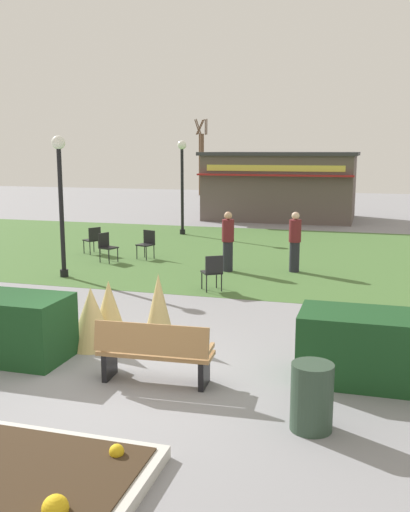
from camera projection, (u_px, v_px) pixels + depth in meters
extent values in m
plane|color=gray|center=(126.00, 380.00, 8.64)|extent=(80.00, 80.00, 0.00)
cube|color=#446B33|center=(262.00, 254.00, 19.11)|extent=(36.00, 12.00, 0.01)
sphere|color=gold|center=(55.00, 508.00, 5.23)|extent=(0.25, 0.25, 0.25)
sphere|color=gold|center=(117.00, 452.00, 6.21)|extent=(0.16, 0.16, 0.16)
cube|color=#9E7547|center=(156.00, 353.00, 8.49)|extent=(1.72, 0.57, 0.06)
cube|color=#9E7547|center=(151.00, 339.00, 8.22)|extent=(1.70, 0.22, 0.44)
cube|color=black|center=(109.00, 363.00, 8.69)|extent=(0.10, 0.44, 0.45)
cube|color=black|center=(204.00, 371.00, 8.37)|extent=(0.10, 0.44, 0.45)
cube|color=#9E7547|center=(104.00, 341.00, 8.64)|extent=(0.08, 0.44, 0.06)
cube|color=#9E7547|center=(210.00, 349.00, 8.29)|extent=(0.08, 0.44, 0.06)
cube|color=#19421E|center=(373.00, 348.00, 8.48)|extent=(2.14, 1.10, 1.04)
cone|color=tan|center=(109.00, 310.00, 10.41)|extent=(0.66, 0.66, 1.08)
cone|color=tan|center=(159.00, 308.00, 10.26)|extent=(0.58, 0.58, 1.24)
cone|color=tan|center=(91.00, 318.00, 9.97)|extent=(0.79, 0.79, 1.07)
cylinder|color=black|center=(64.00, 273.00, 15.62)|extent=(0.22, 0.22, 0.20)
cylinder|color=black|center=(62.00, 214.00, 15.33)|extent=(0.12, 0.12, 3.41)
sphere|color=white|center=(58.00, 142.00, 14.99)|extent=(0.36, 0.36, 0.36)
cylinder|color=black|center=(183.00, 232.00, 23.48)|extent=(0.22, 0.22, 0.20)
cylinder|color=black|center=(182.00, 192.00, 23.19)|extent=(0.12, 0.12, 3.41)
sphere|color=white|center=(182.00, 145.00, 22.85)|extent=(0.36, 0.36, 0.36)
cylinder|color=#2D4233|center=(312.00, 397.00, 7.04)|extent=(0.52, 0.52, 0.84)
cube|color=#594C47|center=(281.00, 187.00, 28.65)|extent=(7.06, 4.45, 3.11)
cube|color=#333338|center=(282.00, 154.00, 28.35)|extent=(7.36, 4.75, 0.16)
cube|color=maroon|center=(273.00, 175.00, 26.25)|extent=(7.16, 0.36, 0.08)
cube|color=#D8CC4C|center=(274.00, 168.00, 26.35)|extent=(6.36, 0.04, 0.28)
cube|color=black|center=(145.00, 245.00, 18.10)|extent=(0.55, 0.55, 0.04)
cube|color=black|center=(149.00, 237.00, 18.22)|extent=(0.43, 0.17, 0.44)
cylinder|color=black|center=(137.00, 252.00, 18.09)|extent=(0.03, 0.03, 0.45)
cylinder|color=black|center=(146.00, 253.00, 17.88)|extent=(0.03, 0.03, 0.45)
cylinder|color=black|center=(145.00, 250.00, 18.40)|extent=(0.03, 0.03, 0.45)
cylinder|color=black|center=(154.00, 252.00, 18.19)|extent=(0.03, 0.03, 0.45)
cube|color=black|center=(212.00, 272.00, 14.05)|extent=(0.61, 0.61, 0.04)
cube|color=black|center=(214.00, 265.00, 13.82)|extent=(0.39, 0.28, 0.44)
cylinder|color=black|center=(216.00, 279.00, 14.33)|extent=(0.03, 0.03, 0.45)
cylinder|color=black|center=(202.00, 280.00, 14.21)|extent=(0.03, 0.03, 0.45)
cylinder|color=black|center=(222.00, 282.00, 13.97)|extent=(0.03, 0.03, 0.45)
cylinder|color=black|center=(207.00, 284.00, 13.86)|extent=(0.03, 0.03, 0.45)
cube|color=black|center=(92.00, 240.00, 19.05)|extent=(0.60, 0.60, 0.04)
cube|color=black|center=(95.00, 234.00, 18.86)|extent=(0.26, 0.40, 0.44)
cylinder|color=black|center=(94.00, 246.00, 19.35)|extent=(0.03, 0.03, 0.45)
cylinder|color=black|center=(84.00, 247.00, 19.10)|extent=(0.03, 0.03, 0.45)
cylinder|color=black|center=(100.00, 247.00, 19.08)|extent=(0.03, 0.03, 0.45)
cylinder|color=black|center=(90.00, 248.00, 18.82)|extent=(0.03, 0.03, 0.45)
cube|color=black|center=(109.00, 248.00, 17.57)|extent=(0.56, 0.56, 0.04)
cube|color=black|center=(104.00, 240.00, 17.65)|extent=(0.18, 0.43, 0.44)
cylinder|color=black|center=(109.00, 257.00, 17.36)|extent=(0.03, 0.03, 0.45)
cylinder|color=black|center=(118.00, 255.00, 17.66)|extent=(0.03, 0.03, 0.45)
cylinder|color=black|center=(100.00, 255.00, 17.57)|extent=(0.03, 0.03, 0.45)
cylinder|color=black|center=(109.00, 253.00, 17.88)|extent=(0.03, 0.03, 0.45)
cylinder|color=#23232D|center=(294.00, 257.00, 16.21)|extent=(0.28, 0.28, 0.85)
cylinder|color=maroon|center=(295.00, 231.00, 16.07)|extent=(0.34, 0.34, 0.62)
sphere|color=beige|center=(296.00, 216.00, 16.00)|extent=(0.22, 0.22, 0.22)
cylinder|color=#23232D|center=(228.00, 256.00, 16.28)|extent=(0.28, 0.28, 0.85)
cylinder|color=maroon|center=(228.00, 231.00, 16.15)|extent=(0.34, 0.34, 0.62)
sphere|color=tan|center=(228.00, 216.00, 16.07)|extent=(0.22, 0.22, 0.22)
cube|color=black|center=(274.00, 197.00, 35.19)|extent=(4.22, 1.84, 0.60)
cube|color=black|center=(272.00, 190.00, 35.15)|extent=(2.33, 1.61, 0.44)
cylinder|color=black|center=(298.00, 200.00, 35.73)|extent=(0.64, 0.23, 0.64)
cylinder|color=black|center=(293.00, 203.00, 34.00)|extent=(0.64, 0.23, 0.64)
cylinder|color=black|center=(256.00, 199.00, 36.46)|extent=(0.64, 0.23, 0.64)
cylinder|color=black|center=(250.00, 201.00, 34.73)|extent=(0.64, 0.23, 0.64)
cylinder|color=brown|center=(202.00, 165.00, 42.80)|extent=(0.28, 0.28, 4.53)
cylinder|color=brown|center=(207.00, 127.00, 42.31)|extent=(0.25, 0.58, 1.12)
cylinder|color=brown|center=(201.00, 127.00, 42.63)|extent=(0.54, 0.36, 1.12)
cylinder|color=brown|center=(199.00, 127.00, 42.06)|extent=(0.54, 0.35, 1.12)
cylinder|color=brown|center=(201.00, 165.00, 43.35)|extent=(0.28, 0.28, 4.52)
cylinder|color=brown|center=(205.00, 127.00, 42.86)|extent=(0.25, 0.58, 1.12)
cylinder|color=brown|center=(199.00, 127.00, 43.18)|extent=(0.54, 0.36, 1.12)
cylinder|color=brown|center=(197.00, 127.00, 42.61)|extent=(0.54, 0.35, 1.12)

